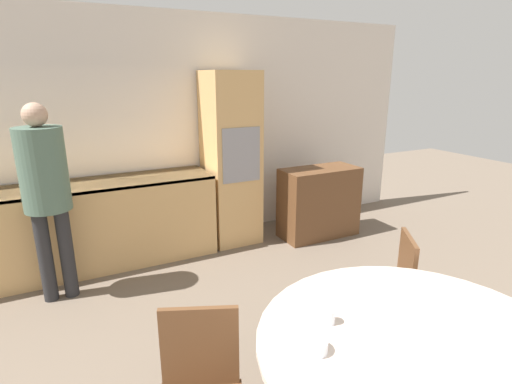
# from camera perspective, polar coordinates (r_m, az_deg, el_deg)

# --- Properties ---
(wall_back) EXTENTS (6.64, 0.05, 2.60)m
(wall_back) POSITION_cam_1_polar(r_m,az_deg,el_deg) (4.71, -12.33, 8.36)
(wall_back) COLOR silver
(wall_back) RESTS_ON ground_plane
(kitchen_counter) EXTENTS (2.77, 0.60, 0.89)m
(kitchen_counter) POSITION_cam_1_polar(r_m,az_deg,el_deg) (4.42, -24.18, -4.51)
(kitchen_counter) COLOR tan
(kitchen_counter) RESTS_ON ground_plane
(oven_unit) EXTENTS (0.56, 0.59, 1.98)m
(oven_unit) POSITION_cam_1_polar(r_m,az_deg,el_deg) (4.65, -3.62, 4.70)
(oven_unit) COLOR tan
(oven_unit) RESTS_ON ground_plane
(sideboard) EXTENTS (0.95, 0.45, 0.85)m
(sideboard) POSITION_cam_1_polar(r_m,az_deg,el_deg) (4.95, 8.97, -1.47)
(sideboard) COLOR brown
(sideboard) RESTS_ON ground_plane
(dining_table) EXTENTS (1.48, 1.48, 0.78)m
(dining_table) POSITION_cam_1_polar(r_m,az_deg,el_deg) (2.17, 21.79, -23.50)
(dining_table) COLOR brown
(dining_table) RESTS_ON ground_plane
(chair_far_right) EXTENTS (0.56, 0.56, 0.87)m
(chair_far_right) POSITION_cam_1_polar(r_m,az_deg,el_deg) (3.04, 18.59, -12.66)
(chair_far_right) COLOR brown
(chair_far_right) RESTS_ON ground_plane
(person_standing) EXTENTS (0.38, 0.38, 1.72)m
(person_standing) POSITION_cam_1_polar(r_m,az_deg,el_deg) (3.74, -27.91, 1.11)
(person_standing) COLOR #262628
(person_standing) RESTS_ON ground_plane
(cup) EXTENTS (0.07, 0.07, 0.08)m
(cup) POSITION_cam_1_polar(r_m,az_deg,el_deg) (2.03, 10.29, -17.03)
(cup) COLOR silver
(cup) RESTS_ON dining_table
(bowl_near) EXTENTS (0.12, 0.12, 0.05)m
(bowl_near) POSITION_cam_1_polar(r_m,az_deg,el_deg) (1.86, 8.21, -20.90)
(bowl_near) COLOR silver
(bowl_near) RESTS_ON dining_table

